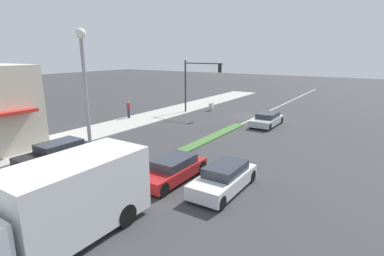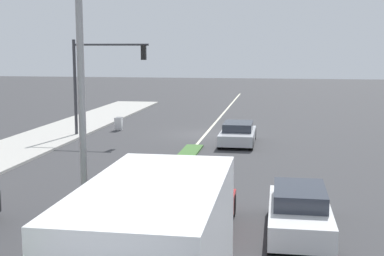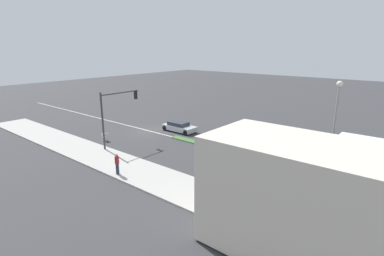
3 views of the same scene
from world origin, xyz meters
name	(u,v)px [view 3 (image 3 of 3)]	position (x,y,z in m)	size (l,w,h in m)	color
ground_plane	(296,168)	(0.00, 18.00, 0.00)	(160.00, 160.00, 0.00)	#38383A
sidewalk_right	(248,214)	(9.00, 18.50, 0.06)	(4.00, 73.00, 0.12)	#B2AFA8
lane_marking_center	(150,131)	(0.00, 0.00, 0.00)	(0.16, 60.00, 0.01)	beige
building_corner_store	(299,200)	(10.63, 21.98, 2.92)	(5.39, 8.82, 5.60)	beige
traffic_signal_main	(114,109)	(6.12, 1.76, 3.90)	(4.59, 0.34, 5.60)	#333338
street_lamp	(335,117)	(0.00, 20.56, 4.78)	(0.44, 0.44, 7.37)	gray
pedestrian	(117,163)	(10.44, 7.68, 1.02)	(0.34, 0.34, 1.70)	#282D42
warning_aframe_sign	(105,137)	(5.72, -0.82, 0.43)	(0.45, 0.53, 0.84)	silver
van_white	(305,144)	(-5.00, 16.93, 0.62)	(1.73, 4.21, 1.28)	silver
sedan_silver	(179,127)	(-2.20, 2.87, 0.57)	(1.85, 4.18, 1.17)	#B7BABF
hatchback_red	(298,153)	(-2.20, 17.33, 0.59)	(1.76, 4.27, 1.20)	#AD1E1E
sedan_dark	(285,186)	(5.00, 19.13, 0.64)	(1.76, 4.51, 1.32)	black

